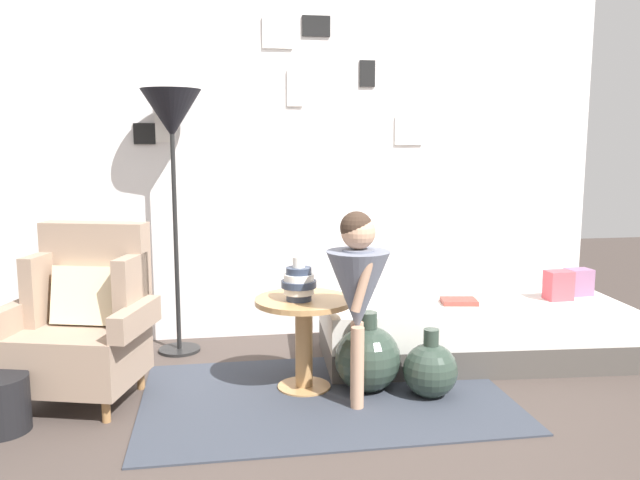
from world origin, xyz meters
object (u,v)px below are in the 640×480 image
at_px(side_table, 304,324).
at_px(book_on_daybed, 459,301).
at_px(demijohn_near, 368,358).
at_px(magazine_basket, 0,404).
at_px(daybed, 469,329).
at_px(floor_lamp, 172,125).
at_px(vase_striped, 300,283).
at_px(person_child, 358,284).
at_px(armchair, 85,321).
at_px(demijohn_far, 430,370).

distance_m(side_table, book_on_daybed, 1.07).
bearing_deg(demijohn_near, magazine_basket, -173.42).
xyz_separation_m(daybed, floor_lamp, (-1.89, 0.47, 1.33)).
bearing_deg(demijohn_near, floor_lamp, 140.98).
height_order(vase_striped, person_child, person_child).
bearing_deg(book_on_daybed, person_child, -145.49).
relative_size(armchair, demijohn_far, 2.48).
bearing_deg(armchair, book_on_daybed, 4.78).
bearing_deg(book_on_daybed, armchair, -175.22).
xyz_separation_m(floor_lamp, person_child, (1.00, -1.09, -0.86)).
bearing_deg(armchair, vase_striped, -5.45).
distance_m(person_child, book_on_daybed, 0.98).
bearing_deg(book_on_daybed, side_table, -165.97).
relative_size(book_on_daybed, magazine_basket, 0.79).
distance_m(side_table, demijohn_far, 0.75).
bearing_deg(book_on_daybed, daybed, 38.73).
xyz_separation_m(armchair, person_child, (1.46, -0.35, 0.23)).
height_order(armchair, side_table, armchair).
distance_m(daybed, vase_striped, 1.31).
bearing_deg(armchair, daybed, 6.66).
xyz_separation_m(armchair, demijohn_far, (1.89, -0.30, -0.28)).
relative_size(vase_striped, book_on_daybed, 1.13).
xyz_separation_m(person_child, demijohn_near, (0.11, 0.20, -0.48)).
height_order(person_child, demijohn_far, person_child).
distance_m(floor_lamp, book_on_daybed, 2.18).
distance_m(daybed, magazine_basket, 2.77).
distance_m(daybed, floor_lamp, 2.36).
height_order(demijohn_near, demijohn_far, demijohn_near).
relative_size(daybed, demijohn_far, 4.98).
bearing_deg(side_table, magazine_basket, -168.91).
bearing_deg(person_child, book_on_daybed, 34.51).
bearing_deg(daybed, person_child, -144.95).
xyz_separation_m(side_table, demijohn_far, (0.68, -0.23, -0.23)).
bearing_deg(armchair, side_table, -3.36).
bearing_deg(side_table, vase_striped, -124.99).
distance_m(daybed, demijohn_near, 0.90).
distance_m(vase_striped, demijohn_far, 0.88).
distance_m(daybed, person_child, 1.19).
distance_m(armchair, side_table, 1.21).
bearing_deg(vase_striped, demijohn_far, -14.94).
relative_size(armchair, book_on_daybed, 4.41).
bearing_deg(vase_striped, demijohn_near, -6.31).
bearing_deg(magazine_basket, side_table, 11.09).
bearing_deg(demijohn_near, vase_striped, 173.69).
xyz_separation_m(vase_striped, book_on_daybed, (1.06, 0.30, -0.22)).
bearing_deg(side_table, demijohn_far, -18.73).
bearing_deg(magazine_basket, daybed, 13.55).
bearing_deg(vase_striped, side_table, 55.01).
height_order(book_on_daybed, demijohn_near, demijohn_near).
bearing_deg(floor_lamp, demijohn_near, -39.02).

